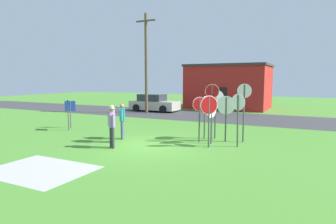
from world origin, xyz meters
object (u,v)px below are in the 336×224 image
object	(u,v)px
stop_sign_nearest	(226,110)
stop_sign_far_back	(205,110)
stop_sign_leaning_right	(209,112)
stop_sign_rear_right	(211,114)
utility_pole	(146,62)
stop_sign_center_cluster	(199,112)
person_in_blue	(122,119)
parked_car_on_street	(154,103)
person_in_dark_shirt	(112,124)
stop_sign_low_front	(212,103)
info_panel_middle	(68,109)
info_panel_leftmost	(70,109)
stop_sign_tallest	(215,105)
stop_sign_rear_left	(244,104)
stop_sign_leaning_left	(238,111)
person_with_sunhat	(112,121)

from	to	relation	value
stop_sign_nearest	stop_sign_far_back	distance (m)	1.03
stop_sign_leaning_right	stop_sign_rear_right	distance (m)	0.78
stop_sign_leaning_right	stop_sign_far_back	distance (m)	1.68
utility_pole	stop_sign_rear_right	xyz separation A→B (m)	(8.58, -8.76, -2.94)
stop_sign_center_cluster	stop_sign_far_back	size ratio (longest dim) A/B	1.00
stop_sign_rear_right	stop_sign_far_back	size ratio (longest dim) A/B	0.95
stop_sign_center_cluster	person_in_blue	size ratio (longest dim) A/B	1.22
parked_car_on_street	person_in_dark_shirt	distance (m)	13.99
stop_sign_nearest	stop_sign_leaning_right	distance (m)	1.51
stop_sign_low_front	person_in_dark_shirt	bearing A→B (deg)	-135.37
parked_car_on_street	stop_sign_rear_right	distance (m)	13.52
stop_sign_low_front	info_panel_middle	distance (m)	8.05
utility_pole	person_in_dark_shirt	size ratio (longest dim) A/B	4.69
info_panel_leftmost	stop_sign_leaning_right	bearing A→B (deg)	-6.79
stop_sign_tallest	stop_sign_rear_left	bearing A→B (deg)	-7.70
parked_car_on_street	stop_sign_tallest	world-z (taller)	stop_sign_tallest
stop_sign_leaning_right	stop_sign_center_cluster	world-z (taller)	stop_sign_leaning_right
stop_sign_leaning_left	stop_sign_far_back	size ratio (longest dim) A/B	1.09
stop_sign_rear_right	stop_sign_rear_left	xyz separation A→B (m)	(1.20, 0.95, 0.44)
utility_pole	person_with_sunhat	distance (m)	11.90
stop_sign_leaning_right	info_panel_middle	distance (m)	8.30
stop_sign_nearest	stop_sign_rear_left	size ratio (longest dim) A/B	0.79
stop_sign_tallest	info_panel_middle	xyz separation A→B (m)	(-7.96, -1.50, -0.45)
parked_car_on_street	stop_sign_tallest	xyz separation A→B (m)	(8.56, -9.17, 0.93)
stop_sign_leaning_right	stop_sign_tallest	bearing A→B (deg)	99.76
stop_sign_tallest	person_with_sunhat	distance (m)	4.87
stop_sign_nearest	stop_sign_center_cluster	size ratio (longest dim) A/B	1.02
stop_sign_far_back	person_in_blue	bearing A→B (deg)	-154.09
stop_sign_center_cluster	stop_sign_rear_left	xyz separation A→B (m)	(1.76, 0.92, 0.37)
stop_sign_nearest	info_panel_leftmost	size ratio (longest dim) A/B	1.32
info_panel_middle	stop_sign_tallest	bearing A→B (deg)	10.66
stop_sign_nearest	person_in_blue	xyz separation A→B (m)	(-4.53, -1.67, -0.48)
stop_sign_center_cluster	info_panel_middle	world-z (taller)	stop_sign_center_cluster
parked_car_on_street	stop_sign_leaning_left	size ratio (longest dim) A/B	1.92
stop_sign_tallest	stop_sign_rear_left	xyz separation A→B (m)	(1.38, -0.19, 0.14)
person_in_blue	info_panel_middle	world-z (taller)	info_panel_middle
stop_sign_leaning_left	person_in_blue	xyz separation A→B (m)	(-5.27, -0.83, -0.56)
stop_sign_tallest	info_panel_leftmost	bearing A→B (deg)	-174.40
stop_sign_low_front	person_with_sunhat	distance (m)	4.59
stop_sign_rear_left	stop_sign_nearest	bearing A→B (deg)	-163.79
parked_car_on_street	stop_sign_rear_left	distance (m)	13.69
person_in_blue	info_panel_middle	distance (m)	4.10
utility_pole	stop_sign_leaning_left	xyz separation A→B (m)	(9.76, -8.87, -2.75)
person_in_dark_shirt	person_with_sunhat	size ratio (longest dim) A/B	1.03
info_panel_leftmost	person_in_dark_shirt	bearing A→B (deg)	-29.13
utility_pole	stop_sign_nearest	size ratio (longest dim) A/B	3.91
stop_sign_leaning_right	stop_sign_center_cluster	size ratio (longest dim) A/B	1.06
stop_sign_low_front	stop_sign_center_cluster	xyz separation A→B (m)	(-0.40, -0.54, -0.36)
stop_sign_leaning_right	stop_sign_low_front	distance (m)	1.37
stop_sign_tallest	person_in_dark_shirt	size ratio (longest dim) A/B	1.35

